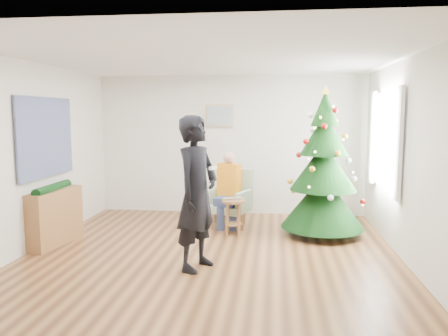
# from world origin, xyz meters

# --- Properties ---
(floor) EXTENTS (5.00, 5.00, 0.00)m
(floor) POSITION_xyz_m (0.00, 0.00, 0.00)
(floor) COLOR brown
(floor) RESTS_ON ground
(ceiling) EXTENTS (5.00, 5.00, 0.00)m
(ceiling) POSITION_xyz_m (0.00, 0.00, 2.60)
(ceiling) COLOR white
(ceiling) RESTS_ON wall_back
(wall_back) EXTENTS (5.00, 0.00, 5.00)m
(wall_back) POSITION_xyz_m (0.00, 2.50, 1.30)
(wall_back) COLOR silver
(wall_back) RESTS_ON floor
(wall_front) EXTENTS (5.00, 0.00, 5.00)m
(wall_front) POSITION_xyz_m (0.00, -2.50, 1.30)
(wall_front) COLOR silver
(wall_front) RESTS_ON floor
(wall_left) EXTENTS (0.00, 5.00, 5.00)m
(wall_left) POSITION_xyz_m (-2.50, 0.00, 1.30)
(wall_left) COLOR silver
(wall_left) RESTS_ON floor
(wall_right) EXTENTS (0.00, 5.00, 5.00)m
(wall_right) POSITION_xyz_m (2.50, 0.00, 1.30)
(wall_right) COLOR silver
(wall_right) RESTS_ON floor
(window_panel) EXTENTS (0.04, 1.30, 1.40)m
(window_panel) POSITION_xyz_m (2.47, 1.00, 1.50)
(window_panel) COLOR white
(window_panel) RESTS_ON wall_right
(curtains) EXTENTS (0.05, 1.75, 1.50)m
(curtains) POSITION_xyz_m (2.44, 1.00, 1.50)
(curtains) COLOR white
(curtains) RESTS_ON wall_right
(christmas_tree) EXTENTS (1.28, 1.28, 2.31)m
(christmas_tree) POSITION_xyz_m (1.59, 1.13, 1.04)
(christmas_tree) COLOR #3F2816
(christmas_tree) RESTS_ON floor
(stool) EXTENTS (0.37, 0.37, 0.55)m
(stool) POSITION_xyz_m (0.20, 0.99, 0.28)
(stool) COLOR brown
(stool) RESTS_ON floor
(laptop) EXTENTS (0.36, 0.30, 0.02)m
(laptop) POSITION_xyz_m (0.20, 0.99, 0.57)
(laptop) COLOR silver
(laptop) RESTS_ON stool
(armchair) EXTENTS (0.82, 0.80, 0.96)m
(armchair) POSITION_xyz_m (0.10, 1.52, 0.35)
(armchair) COLOR #97AD8B
(armchair) RESTS_ON floor
(seated_person) EXTENTS (0.47, 0.60, 1.25)m
(seated_person) POSITION_xyz_m (0.07, 1.48, 0.64)
(seated_person) COLOR navy
(seated_person) RESTS_ON armchair
(standing_man) EXTENTS (0.67, 0.80, 1.87)m
(standing_man) POSITION_xyz_m (-0.09, -0.57, 0.94)
(standing_man) COLOR black
(standing_man) RESTS_ON floor
(game_controller) EXTENTS (0.08, 0.13, 0.04)m
(game_controller) POSITION_xyz_m (0.11, -0.60, 1.25)
(game_controller) COLOR white
(game_controller) RESTS_ON standing_man
(console) EXTENTS (0.45, 1.03, 0.80)m
(console) POSITION_xyz_m (-2.33, 0.17, 0.40)
(console) COLOR brown
(console) RESTS_ON floor
(garland) EXTENTS (0.14, 0.90, 0.14)m
(garland) POSITION_xyz_m (-2.33, 0.17, 0.82)
(garland) COLOR black
(garland) RESTS_ON console
(tapestry) EXTENTS (0.03, 1.50, 1.15)m
(tapestry) POSITION_xyz_m (-2.46, 0.30, 1.55)
(tapestry) COLOR black
(tapestry) RESTS_ON wall_left
(framed_picture) EXTENTS (0.52, 0.05, 0.42)m
(framed_picture) POSITION_xyz_m (-0.20, 2.46, 1.85)
(framed_picture) COLOR tan
(framed_picture) RESTS_ON wall_back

